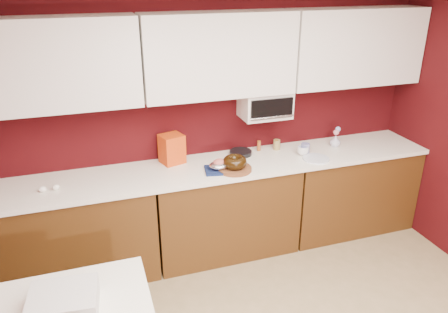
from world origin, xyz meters
TOP-DOWN VIEW (x-y plane):
  - wall_back at (0.00, 2.25)m, footprint 4.00×0.02m
  - base_cabinet_left at (-1.33, 1.94)m, footprint 1.31×0.58m
  - base_cabinet_center at (0.00, 1.94)m, footprint 1.31×0.58m
  - base_cabinet_right at (1.33, 1.94)m, footprint 1.31×0.58m
  - countertop at (0.00, 1.94)m, footprint 4.00×0.62m
  - upper_cabinet_left at (-1.33, 2.08)m, footprint 1.31×0.33m
  - upper_cabinet_center at (0.00, 2.08)m, footprint 1.31×0.33m
  - upper_cabinet_right at (1.33, 2.08)m, footprint 1.31×0.33m
  - toaster_oven at (0.45, 2.10)m, footprint 0.45×0.30m
  - toaster_oven_door at (0.45, 1.94)m, footprint 0.40×0.02m
  - toaster_oven_handle at (0.45, 1.93)m, footprint 0.42×0.02m
  - cake_base at (0.05, 1.78)m, footprint 0.34×0.34m
  - bundt_cake at (0.05, 1.78)m, footprint 0.21×0.21m
  - navy_towel at (-0.09, 1.82)m, footprint 0.28×0.25m
  - foil_ham_nest at (-0.09, 1.82)m, footprint 0.18×0.16m
  - roasted_ham at (-0.09, 1.82)m, footprint 0.12×0.11m
  - pandoro_box at (-0.43, 2.13)m, footprint 0.24×0.22m
  - dark_pan at (0.22, 2.10)m, footprint 0.22×0.22m
  - coffee_mug at (0.77, 1.91)m, footprint 0.13×0.13m
  - blue_jar at (0.81, 1.94)m, footprint 0.11×0.11m
  - flower_vase at (1.18, 2.01)m, footprint 0.10×0.10m
  - flower_pink at (1.18, 2.01)m, footprint 0.06×0.06m
  - flower_blue at (1.21, 2.03)m, footprint 0.05×0.05m
  - china_plate at (0.84, 1.78)m, footprint 0.31×0.31m
  - amber_bottle at (0.42, 2.14)m, footprint 0.03×0.03m
  - paper_cup at (0.60, 2.12)m, footprint 0.07×0.07m
  - egg_left at (-1.53, 1.88)m, footprint 0.07×0.07m
  - egg_right at (-1.43, 1.88)m, footprint 0.07×0.06m
  - newspaper_stack at (-1.37, 0.61)m, footprint 0.39×0.34m
  - amber_bottle_tall at (0.59, 2.10)m, footprint 0.03×0.03m

SIDE VIEW (x-z plane):
  - base_cabinet_left at x=-1.33m, z-range 0.00..0.86m
  - base_cabinet_center at x=0.00m, z-range 0.00..0.86m
  - base_cabinet_right at x=1.33m, z-range 0.00..0.86m
  - newspaper_stack at x=-1.37m, z-range 0.75..0.88m
  - countertop at x=0.00m, z-range 0.86..0.90m
  - china_plate at x=0.84m, z-range 0.90..0.91m
  - navy_towel at x=-0.09m, z-range 0.90..0.92m
  - cake_base at x=0.05m, z-range 0.90..0.93m
  - dark_pan at x=0.22m, z-range 0.90..0.94m
  - egg_right at x=-1.43m, z-range 0.90..0.95m
  - egg_left at x=-1.53m, z-range 0.90..0.95m
  - blue_jar at x=0.81m, z-range 0.90..1.00m
  - paper_cup at x=0.60m, z-range 0.90..1.00m
  - amber_bottle at x=0.42m, z-range 0.90..1.00m
  - coffee_mug at x=0.77m, z-range 0.90..1.00m
  - amber_bottle_tall at x=0.59m, z-range 0.90..1.00m
  - foil_ham_nest at x=-0.09m, z-range 0.92..0.99m
  - flower_vase at x=1.18m, z-range 0.90..1.03m
  - roasted_ham at x=-0.09m, z-range 0.95..1.01m
  - bundt_cake at x=0.05m, z-range 0.94..1.02m
  - pandoro_box at x=-0.43m, z-range 0.90..1.16m
  - flower_pink at x=1.18m, z-range 1.02..1.08m
  - flower_blue at x=1.21m, z-range 1.04..1.10m
  - wall_back at x=0.00m, z-range 0.00..2.50m
  - toaster_oven_handle at x=0.45m, z-range 1.29..1.31m
  - toaster_oven at x=0.45m, z-range 1.25..1.50m
  - toaster_oven_door at x=0.45m, z-range 1.28..1.47m
  - upper_cabinet_left at x=-1.33m, z-range 1.50..2.20m
  - upper_cabinet_center at x=0.00m, z-range 1.50..2.20m
  - upper_cabinet_right at x=1.33m, z-range 1.50..2.20m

